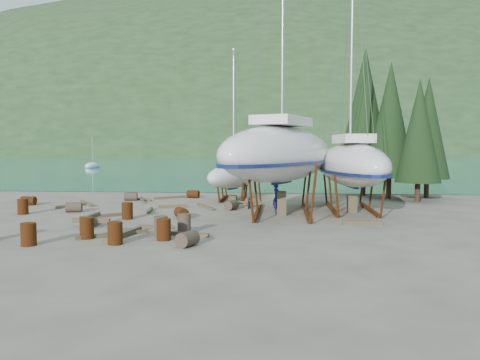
# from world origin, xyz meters

# --- Properties ---
(ground) EXTENTS (600.00, 600.00, 0.00)m
(ground) POSITION_xyz_m (0.00, 0.00, 0.00)
(ground) COLOR #5A5547
(ground) RESTS_ON ground
(bay_water) EXTENTS (700.00, 700.00, 0.00)m
(bay_water) POSITION_xyz_m (0.00, 315.00, 0.01)
(bay_water) COLOR teal
(bay_water) RESTS_ON ground
(far_hill) EXTENTS (800.00, 360.00, 110.00)m
(far_hill) POSITION_xyz_m (0.00, 320.00, 0.00)
(far_hill) COLOR #20341A
(far_hill) RESTS_ON ground
(far_house_left) EXTENTS (6.60, 5.60, 5.60)m
(far_house_left) POSITION_xyz_m (-60.00, 190.00, 2.92)
(far_house_left) COLOR beige
(far_house_left) RESTS_ON ground
(far_house_center) EXTENTS (6.60, 5.60, 5.60)m
(far_house_center) POSITION_xyz_m (-20.00, 190.00, 2.92)
(far_house_center) COLOR beige
(far_house_center) RESTS_ON ground
(far_house_right) EXTENTS (6.60, 5.60, 5.60)m
(far_house_right) POSITION_xyz_m (30.00, 190.00, 2.92)
(far_house_right) COLOR beige
(far_house_right) RESTS_ON ground
(cypress_near_right) EXTENTS (3.60, 3.60, 10.00)m
(cypress_near_right) POSITION_xyz_m (12.50, 12.00, 5.79)
(cypress_near_right) COLOR black
(cypress_near_right) RESTS_ON ground
(cypress_mid_right) EXTENTS (3.06, 3.06, 8.50)m
(cypress_mid_right) POSITION_xyz_m (14.00, 10.00, 4.92)
(cypress_mid_right) COLOR black
(cypress_mid_right) RESTS_ON ground
(cypress_back_left) EXTENTS (4.14, 4.14, 11.50)m
(cypress_back_left) POSITION_xyz_m (11.00, 14.00, 6.66)
(cypress_back_left) COLOR black
(cypress_back_left) RESTS_ON ground
(cypress_far_right) EXTENTS (3.24, 3.24, 9.00)m
(cypress_far_right) POSITION_xyz_m (15.50, 13.00, 5.21)
(cypress_far_right) COLOR black
(cypress_far_right) RESTS_ON ground
(moored_boat_left) EXTENTS (2.00, 5.00, 6.05)m
(moored_boat_left) POSITION_xyz_m (-30.00, 60.00, 0.39)
(moored_boat_left) COLOR silver
(moored_boat_left) RESTS_ON ground
(moored_boat_mid) EXTENTS (2.00, 5.00, 6.05)m
(moored_boat_mid) POSITION_xyz_m (10.00, 80.00, 0.39)
(moored_boat_mid) COLOR silver
(moored_boat_mid) RESTS_ON ground
(moored_boat_far) EXTENTS (2.00, 5.00, 6.05)m
(moored_boat_far) POSITION_xyz_m (-8.00, 110.00, 0.39)
(moored_boat_far) COLOR silver
(moored_boat_far) RESTS_ON ground
(large_sailboat_near) EXTENTS (8.66, 14.05, 21.32)m
(large_sailboat_near) POSITION_xyz_m (4.63, 3.57, 3.43)
(large_sailboat_near) COLOR silver
(large_sailboat_near) RESTS_ON ground
(large_sailboat_far) EXTENTS (4.38, 11.07, 17.04)m
(large_sailboat_far) POSITION_xyz_m (8.72, 4.95, 2.78)
(large_sailboat_far) COLOR silver
(large_sailboat_far) RESTS_ON ground
(small_sailboat_shore) EXTENTS (4.32, 7.04, 10.77)m
(small_sailboat_shore) POSITION_xyz_m (1.18, 9.94, 1.78)
(small_sailboat_shore) COLOR silver
(small_sailboat_shore) RESTS_ON ground
(worker) EXTENTS (0.51, 0.70, 1.78)m
(worker) POSITION_xyz_m (4.34, 3.44, 0.89)
(worker) COLOR #121651
(worker) RESTS_ON ground
(drum_0) EXTENTS (0.58, 0.58, 0.88)m
(drum_0) POSITION_xyz_m (-5.06, -6.19, 0.44)
(drum_0) COLOR #592B0F
(drum_0) RESTS_ON ground
(drum_1) EXTENTS (0.87, 1.03, 0.58)m
(drum_1) POSITION_xyz_m (1.05, -5.80, 0.29)
(drum_1) COLOR #2D2823
(drum_1) RESTS_ON ground
(drum_2) EXTENTS (0.89, 0.59, 0.58)m
(drum_2) POSITION_xyz_m (-11.86, 5.89, 0.29)
(drum_2) COLOR #592B0F
(drum_2) RESTS_ON ground
(drum_3) EXTENTS (0.58, 0.58, 0.88)m
(drum_3) POSITION_xyz_m (-1.83, -5.67, 0.44)
(drum_3) COLOR #592B0F
(drum_3) RESTS_ON ground
(drum_4) EXTENTS (0.95, 0.68, 0.58)m
(drum_4) POSITION_xyz_m (-1.95, 11.12, 0.29)
(drum_4) COLOR #592B0F
(drum_4) RESTS_ON ground
(drum_5) EXTENTS (0.58, 0.58, 0.88)m
(drum_5) POSITION_xyz_m (-0.45, -4.04, 0.44)
(drum_5) COLOR #2D2823
(drum_5) RESTS_ON ground
(drum_6) EXTENTS (0.95, 1.05, 0.58)m
(drum_6) POSITION_xyz_m (-0.69, 1.16, 0.29)
(drum_6) COLOR #592B0F
(drum_6) RESTS_ON ground
(drum_7) EXTENTS (0.58, 0.58, 0.88)m
(drum_7) POSITION_xyz_m (-0.16, -4.70, 0.44)
(drum_7) COLOR #592B0F
(drum_7) RESTS_ON ground
(drum_8) EXTENTS (0.58, 0.58, 0.88)m
(drum_8) POSITION_xyz_m (-9.91, 1.83, 0.44)
(drum_8) COLOR #592B0F
(drum_8) RESTS_ON ground
(drum_9) EXTENTS (0.96, 0.71, 0.58)m
(drum_9) POSITION_xyz_m (-6.03, 9.01, 0.29)
(drum_9) COLOR #2D2823
(drum_9) RESTS_ON ground
(drum_10) EXTENTS (0.58, 0.58, 0.88)m
(drum_10) POSITION_xyz_m (-3.41, -4.64, 0.44)
(drum_10) COLOR #592B0F
(drum_10) RESTS_ON ground
(drum_11) EXTENTS (0.88, 1.04, 0.58)m
(drum_11) POSITION_xyz_m (1.61, 4.76, 0.29)
(drum_11) COLOR #2D2823
(drum_11) RESTS_ON ground
(drum_14) EXTENTS (0.58, 0.58, 0.88)m
(drum_14) POSITION_xyz_m (-3.46, 0.61, 0.44)
(drum_14) COLOR #592B0F
(drum_14) RESTS_ON ground
(drum_15) EXTENTS (0.99, 0.77, 0.58)m
(drum_15) POSITION_xyz_m (-7.46, 2.98, 0.29)
(drum_15) COLOR #2D2823
(drum_15) RESTS_ON ground
(drum_17) EXTENTS (0.58, 0.58, 0.88)m
(drum_17) POSITION_xyz_m (0.38, -3.26, 0.44)
(drum_17) COLOR #2D2823
(drum_17) RESTS_ON ground
(timber_0) EXTENTS (2.05, 1.51, 0.14)m
(timber_0) POSITION_xyz_m (-5.43, 9.28, 0.07)
(timber_0) COLOR brown
(timber_0) RESTS_ON ground
(timber_1) EXTENTS (1.96, 0.25, 0.19)m
(timber_1) POSITION_xyz_m (8.55, -0.10, 0.10)
(timber_1) COLOR brown
(timber_1) RESTS_ON ground
(timber_2) EXTENTS (1.75, 2.14, 0.19)m
(timber_2) POSITION_xyz_m (-8.16, 6.36, 0.09)
(timber_2) COLOR brown
(timber_2) RESTS_ON ground
(timber_3) EXTENTS (2.60, 1.99, 0.15)m
(timber_3) POSITION_xyz_m (-2.54, -4.04, 0.07)
(timber_3) COLOR brown
(timber_3) RESTS_ON ground
(timber_5) EXTENTS (2.43, 0.71, 0.16)m
(timber_5) POSITION_xyz_m (0.38, -3.68, 0.08)
(timber_5) COLOR brown
(timber_5) RESTS_ON ground
(timber_6) EXTENTS (1.42, 1.12, 0.19)m
(timber_6) POSITION_xyz_m (0.46, 12.20, 0.10)
(timber_6) COLOR brown
(timber_6) RESTS_ON ground
(timber_7) EXTENTS (1.59, 0.32, 0.17)m
(timber_7) POSITION_xyz_m (-1.18, -2.13, 0.09)
(timber_7) COLOR brown
(timber_7) RESTS_ON ground
(timber_8) EXTENTS (1.82, 0.65, 0.19)m
(timber_8) POSITION_xyz_m (-2.11, 5.33, 0.09)
(timber_8) COLOR brown
(timber_8) RESTS_ON ground
(timber_9) EXTENTS (2.12, 1.60, 0.15)m
(timber_9) POSITION_xyz_m (-3.59, 10.64, 0.08)
(timber_9) COLOR brown
(timber_9) RESTS_ON ground
(timber_10) EXTENTS (1.51, 2.51, 0.16)m
(timber_10) POSITION_xyz_m (-0.12, 5.52, 0.08)
(timber_10) COLOR brown
(timber_10) RESTS_ON ground
(timber_11) EXTENTS (0.54, 2.12, 0.15)m
(timber_11) POSITION_xyz_m (-3.09, 3.55, 0.08)
(timber_11) COLOR brown
(timber_11) RESTS_ON ground
(timber_12) EXTENTS (1.93, 1.73, 0.17)m
(timber_12) POSITION_xyz_m (-5.04, 1.13, 0.08)
(timber_12) COLOR brown
(timber_12) RESTS_ON ground
(timber_15) EXTENTS (1.16, 2.82, 0.15)m
(timber_15) POSITION_xyz_m (-5.12, 8.78, 0.07)
(timber_15) COLOR brown
(timber_15) RESTS_ON ground
(timber_16) EXTENTS (0.75, 2.84, 0.23)m
(timber_16) POSITION_xyz_m (-2.00, -4.25, 0.11)
(timber_16) COLOR brown
(timber_16) RESTS_ON ground
(timber_17) EXTENTS (1.41, 2.14, 0.16)m
(timber_17) POSITION_xyz_m (-8.60, 5.32, 0.08)
(timber_17) COLOR brown
(timber_17) RESTS_ON ground
(timber_pile_fore) EXTENTS (1.80, 1.80, 0.60)m
(timber_pile_fore) POSITION_xyz_m (-4.38, -1.88, 0.30)
(timber_pile_fore) COLOR brown
(timber_pile_fore) RESTS_ON ground
(timber_pile_aft) EXTENTS (1.80, 1.80, 0.60)m
(timber_pile_aft) POSITION_xyz_m (2.49, 5.96, 0.30)
(timber_pile_aft) COLOR brown
(timber_pile_aft) RESTS_ON ground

